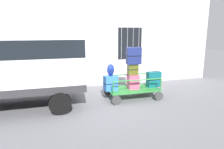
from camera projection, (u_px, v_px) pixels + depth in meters
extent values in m
plane|color=slate|center=(113.00, 101.00, 7.58)|extent=(40.00, 40.00, 0.00)
cube|color=silver|center=(98.00, 33.00, 9.39)|extent=(12.00, 0.30, 5.00)
cube|color=black|center=(130.00, 43.00, 9.75)|extent=(1.20, 0.04, 1.50)
cylinder|color=gray|center=(121.00, 44.00, 9.59)|extent=(0.03, 0.03, 1.50)
cylinder|color=gray|center=(127.00, 43.00, 9.67)|extent=(0.03, 0.03, 1.50)
cylinder|color=gray|center=(133.00, 43.00, 9.75)|extent=(0.03, 0.03, 1.50)
cylinder|color=gray|center=(139.00, 43.00, 9.84)|extent=(0.03, 0.03, 1.50)
cube|color=silver|center=(10.00, 60.00, 6.53)|extent=(4.59, 1.96, 2.01)
cube|color=black|center=(9.00, 48.00, 6.45)|extent=(4.61, 1.98, 0.55)
cube|color=#2D2D30|center=(13.00, 86.00, 6.71)|extent=(4.63, 2.00, 0.24)
cylinder|color=black|center=(60.00, 103.00, 6.28)|extent=(0.70, 0.22, 0.70)
cube|color=#2D8438|center=(133.00, 89.00, 7.86)|extent=(1.96, 1.10, 0.05)
cylinder|color=#383838|center=(159.00, 96.00, 7.59)|extent=(0.34, 0.06, 0.34)
cylinder|color=#383838|center=(146.00, 88.00, 8.66)|extent=(0.34, 0.06, 0.34)
cylinder|color=#383838|center=(116.00, 100.00, 7.13)|extent=(0.34, 0.06, 0.34)
cylinder|color=#383838|center=(108.00, 91.00, 8.20)|extent=(0.34, 0.06, 0.34)
cylinder|color=#2D8438|center=(161.00, 84.00, 7.59)|extent=(0.04, 0.04, 0.44)
cylinder|color=#2D8438|center=(149.00, 78.00, 8.54)|extent=(0.04, 0.04, 0.44)
cylinder|color=#2D8438|center=(113.00, 88.00, 7.07)|extent=(0.04, 0.04, 0.44)
cylinder|color=#2D8438|center=(106.00, 81.00, 8.03)|extent=(0.04, 0.04, 0.44)
cylinder|color=#2D8438|center=(138.00, 80.00, 7.28)|extent=(1.88, 0.04, 0.04)
cylinder|color=#2D8438|center=(128.00, 75.00, 8.24)|extent=(1.88, 0.04, 0.04)
cube|color=#3372C6|center=(111.00, 83.00, 7.54)|extent=(0.51, 0.39, 0.55)
cube|color=black|center=(111.00, 83.00, 7.54)|extent=(0.52, 0.41, 0.02)
cube|color=black|center=(111.00, 76.00, 7.49)|extent=(0.16, 0.04, 0.02)
cube|color=#CC4C72|center=(133.00, 82.00, 7.78)|extent=(0.43, 0.48, 0.54)
cube|color=black|center=(133.00, 82.00, 7.78)|extent=(0.44, 0.49, 0.02)
cube|color=black|center=(133.00, 75.00, 7.73)|extent=(0.14, 0.04, 0.02)
cube|color=#4C5119|center=(133.00, 69.00, 7.73)|extent=(0.40, 0.35, 0.41)
cube|color=black|center=(133.00, 69.00, 7.73)|extent=(0.41, 0.36, 0.02)
cube|color=black|center=(133.00, 64.00, 7.68)|extent=(0.13, 0.04, 0.02)
cube|color=navy|center=(134.00, 56.00, 7.55)|extent=(0.55, 0.34, 0.63)
cube|color=black|center=(134.00, 56.00, 7.55)|extent=(0.56, 0.35, 0.02)
cube|color=black|center=(134.00, 47.00, 7.49)|extent=(0.16, 0.04, 0.02)
cube|color=#0F5960|center=(154.00, 79.00, 8.03)|extent=(0.57, 0.30, 0.61)
cube|color=black|center=(154.00, 79.00, 8.03)|extent=(0.58, 0.31, 0.02)
cube|color=black|center=(154.00, 72.00, 7.97)|extent=(0.16, 0.04, 0.02)
ellipsoid|color=navy|center=(111.00, 70.00, 7.45)|extent=(0.27, 0.19, 0.44)
cube|color=navy|center=(111.00, 71.00, 7.37)|extent=(0.14, 0.06, 0.15)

